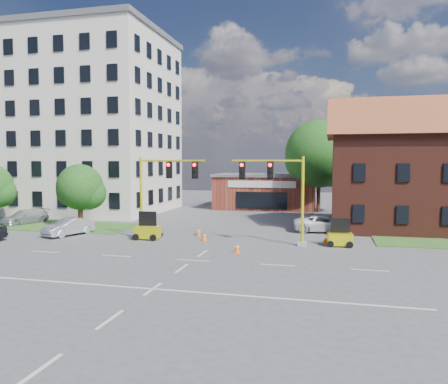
# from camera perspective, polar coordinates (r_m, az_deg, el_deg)

# --- Properties ---
(ground) EXTENTS (120.00, 120.00, 0.00)m
(ground) POSITION_cam_1_polar(r_m,az_deg,el_deg) (26.22, -4.08, -8.89)
(ground) COLOR #48484B
(ground) RESTS_ON ground
(grass_verge_nw) EXTENTS (22.00, 6.00, 0.08)m
(grass_verge_nw) POSITION_cam_1_polar(r_m,az_deg,el_deg) (44.59, -25.11, -3.86)
(grass_verge_nw) COLOR #305520
(grass_verge_nw) RESTS_ON ground
(lane_markings) EXTENTS (60.00, 36.00, 0.01)m
(lane_markings) POSITION_cam_1_polar(r_m,az_deg,el_deg) (23.46, -6.36, -10.43)
(lane_markings) COLOR silver
(lane_markings) RESTS_ON ground
(office_block) EXTENTS (18.40, 15.40, 20.60)m
(office_block) POSITION_cam_1_polar(r_m,az_deg,el_deg) (54.16, -17.43, 8.55)
(office_block) COLOR beige
(office_block) RESTS_ON ground
(brick_shop) EXTENTS (12.40, 8.40, 4.30)m
(brick_shop) POSITION_cam_1_polar(r_m,az_deg,el_deg) (54.99, 5.54, 0.14)
(brick_shop) COLOR maroon
(brick_shop) RESTS_ON ground
(tree_large) EXTENTS (8.18, 7.79, 10.62)m
(tree_large) POSITION_cam_1_polar(r_m,az_deg,el_deg) (51.41, 12.76, 4.57)
(tree_large) COLOR #3A2415
(tree_large) RESTS_ON ground
(tree_nw_front) EXTENTS (4.31, 4.10, 5.61)m
(tree_nw_front) POSITION_cam_1_polar(r_m,az_deg,el_deg) (41.14, -18.00, 0.40)
(tree_nw_front) COLOR #3A2415
(tree_nw_front) RESTS_ON ground
(signal_mast_west) EXTENTS (5.30, 0.60, 6.20)m
(signal_mast_west) POSITION_cam_1_polar(r_m,az_deg,el_deg) (32.74, -8.15, 0.59)
(signal_mast_west) COLOR gray
(signal_mast_west) RESTS_ON ground
(signal_mast_east) EXTENTS (5.30, 0.60, 6.20)m
(signal_mast_east) POSITION_cam_1_polar(r_m,az_deg,el_deg) (30.58, 7.18, 0.36)
(signal_mast_east) COLOR gray
(signal_mast_east) RESTS_ON ground
(trailer_west) EXTENTS (1.81, 1.25, 2.01)m
(trailer_west) POSITION_cam_1_polar(r_m,az_deg,el_deg) (33.40, -9.93, -5.04)
(trailer_west) COLOR yellow
(trailer_west) RESTS_ON ground
(trailer_east) EXTENTS (1.74, 1.26, 1.87)m
(trailer_east) POSITION_cam_1_polar(r_m,az_deg,el_deg) (31.33, 14.92, -5.80)
(trailer_east) COLOR yellow
(trailer_east) RESTS_ON ground
(cone_a) EXTENTS (0.40, 0.40, 0.70)m
(cone_a) POSITION_cam_1_polar(r_m,az_deg,el_deg) (32.33, -2.60, -5.81)
(cone_a) COLOR #FE600D
(cone_a) RESTS_ON ground
(cone_b) EXTENTS (0.40, 0.40, 0.70)m
(cone_b) POSITION_cam_1_polar(r_m,az_deg,el_deg) (34.51, -3.33, -5.18)
(cone_b) COLOR #FE600D
(cone_b) RESTS_ON ground
(cone_c) EXTENTS (0.40, 0.40, 0.70)m
(cone_c) POSITION_cam_1_polar(r_m,az_deg,el_deg) (28.10, 1.70, -7.30)
(cone_c) COLOR #FE600D
(cone_c) RESTS_ON ground
(cone_d) EXTENTS (0.40, 0.40, 0.70)m
(cone_d) POSITION_cam_1_polar(r_m,az_deg,el_deg) (32.39, 13.14, -5.89)
(cone_d) COLOR #FE600D
(cone_d) RESTS_ON ground
(pickup_white) EXTENTS (5.27, 2.88, 1.40)m
(pickup_white) POSITION_cam_1_polar(r_m,az_deg,el_deg) (37.17, 12.96, -4.05)
(pickup_white) COLOR white
(pickup_white) RESTS_ON ground
(sedan_silver_front) EXTENTS (2.71, 4.39, 1.37)m
(sedan_silver_front) POSITION_cam_1_polar(r_m,az_deg,el_deg) (36.77, -19.59, -4.30)
(sedan_silver_front) COLOR #B1B2B9
(sedan_silver_front) RESTS_ON ground
(sedan_silver_rear) EXTENTS (3.06, 4.90, 1.32)m
(sedan_silver_rear) POSITION_cam_1_polar(r_m,az_deg,el_deg) (44.93, -24.63, -2.99)
(sedan_silver_rear) COLOR #B1B2B9
(sedan_silver_rear) RESTS_ON ground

